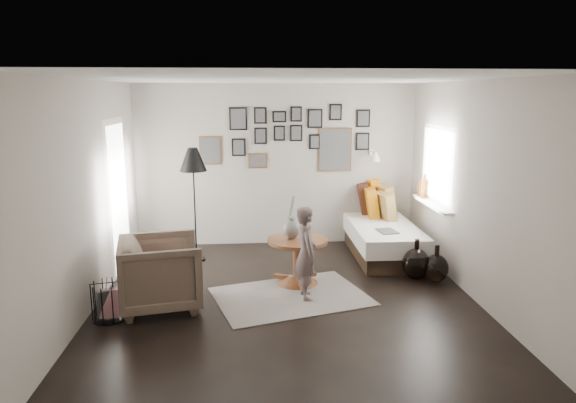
{
  "coord_description": "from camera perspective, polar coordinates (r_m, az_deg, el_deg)",
  "views": [
    {
      "loc": [
        -0.42,
        -5.83,
        2.44
      ],
      "look_at": [
        0.05,
        0.5,
        1.1
      ],
      "focal_mm": 32.0,
      "sensor_mm": 36.0,
      "label": 1
    }
  ],
  "objects": [
    {
      "name": "pedestal_table",
      "position": [
        6.71,
        1.07,
        -6.85
      ],
      "size": [
        0.77,
        0.77,
        0.61
      ],
      "rotation": [
        0.0,
        0.0,
        0.37
      ],
      "color": "brown",
      "rests_on": "ground"
    },
    {
      "name": "vase",
      "position": [
        6.58,
        0.38,
        -2.72
      ],
      "size": [
        0.22,
        0.22,
        0.55
      ],
      "color": "black",
      "rests_on": "pedestal_table"
    },
    {
      "name": "window_right",
      "position": [
        7.77,
        15.35,
        0.3
      ],
      "size": [
        0.15,
        1.32,
        1.3
      ],
      "color": "white",
      "rests_on": "wall_right"
    },
    {
      "name": "candles",
      "position": [
        6.59,
        2.04,
        -2.98
      ],
      "size": [
        0.13,
        0.13,
        0.29
      ],
      "color": "black",
      "rests_on": "pedestal_table"
    },
    {
      "name": "wall_right",
      "position": [
        6.51,
        20.03,
        1.11
      ],
      "size": [
        0.0,
        4.8,
        4.8
      ],
      "primitive_type": "plane",
      "rotation": [
        1.57,
        0.0,
        -1.57
      ],
      "color": "#ABA295",
      "rests_on": "ground"
    },
    {
      "name": "armchair",
      "position": [
        6.14,
        -13.93,
        -7.72
      ],
      "size": [
        1.07,
        1.05,
        0.83
      ],
      "primitive_type": "imported",
      "rotation": [
        0.0,
        0.0,
        1.77
      ],
      "color": "brown",
      "rests_on": "ground"
    },
    {
      "name": "door_left",
      "position": [
        7.39,
        -18.37,
        0.47
      ],
      "size": [
        0.0,
        2.14,
        2.14
      ],
      "color": "white",
      "rests_on": "wall_left"
    },
    {
      "name": "gallery_wall",
      "position": [
        8.27,
        0.68,
        7.08
      ],
      "size": [
        2.74,
        0.03,
        1.08
      ],
      "color": "brown",
      "rests_on": "wall_back"
    },
    {
      "name": "demijohn_small",
      "position": [
        7.07,
        16.13,
        -7.12
      ],
      "size": [
        0.32,
        0.32,
        0.5
      ],
      "color": "black",
      "rests_on": "ground"
    },
    {
      "name": "floor_lamp",
      "position": [
        7.51,
        -10.5,
        4.14
      ],
      "size": [
        0.39,
        0.39,
        1.68
      ],
      "rotation": [
        0.0,
        0.0,
        0.03
      ],
      "color": "black",
      "rests_on": "ground"
    },
    {
      "name": "wall_front",
      "position": [
        3.64,
        2.59,
        -6.33
      ],
      "size": [
        4.5,
        0.0,
        4.5
      ],
      "primitive_type": "plane",
      "rotation": [
        -1.57,
        0.0,
        0.0
      ],
      "color": "#ABA295",
      "rests_on": "ground"
    },
    {
      "name": "magazine_on_daybed",
      "position": [
        7.52,
        10.97,
        -3.26
      ],
      "size": [
        0.29,
        0.36,
        0.02
      ],
      "primitive_type": "cube",
      "rotation": [
        0.0,
        0.0,
        0.17
      ],
      "color": "black",
      "rests_on": "daybed"
    },
    {
      "name": "ceiling",
      "position": [
        5.85,
        -0.13,
        13.49
      ],
      "size": [
        4.8,
        4.8,
        0.0
      ],
      "primitive_type": "plane",
      "rotation": [
        3.14,
        0.0,
        0.0
      ],
      "color": "white",
      "rests_on": "wall_back"
    },
    {
      "name": "wall_back",
      "position": [
        8.32,
        -1.31,
        4.03
      ],
      "size": [
        4.5,
        0.0,
        4.5
      ],
      "primitive_type": "plane",
      "rotation": [
        1.57,
        0.0,
        0.0
      ],
      "color": "#ABA295",
      "rests_on": "ground"
    },
    {
      "name": "daybed",
      "position": [
        8.19,
        10.09,
        -3.16
      ],
      "size": [
        0.95,
        2.25,
        1.07
      ],
      "rotation": [
        0.0,
        0.0,
        -0.01
      ],
      "color": "black",
      "rests_on": "ground"
    },
    {
      "name": "magazine_basket",
      "position": [
        6.05,
        -19.36,
        -10.42
      ],
      "size": [
        0.41,
        0.41,
        0.42
      ],
      "rotation": [
        0.0,
        0.0,
        0.23
      ],
      "color": "black",
      "rests_on": "ground"
    },
    {
      "name": "wall_sconce",
      "position": [
        8.26,
        9.62,
        4.95
      ],
      "size": [
        0.18,
        0.36,
        0.16
      ],
      "color": "white",
      "rests_on": "wall_back"
    },
    {
      "name": "rug",
      "position": [
        6.38,
        0.32,
        -10.49
      ],
      "size": [
        2.07,
        1.71,
        0.01
      ],
      "primitive_type": "cube",
      "rotation": [
        0.0,
        0.0,
        0.29
      ],
      "color": "silver",
      "rests_on": "ground"
    },
    {
      "name": "demijohn_large",
      "position": [
        7.1,
        14.02,
        -6.73
      ],
      "size": [
        0.37,
        0.37,
        0.55
      ],
      "color": "black",
      "rests_on": "ground"
    },
    {
      "name": "wall_left",
      "position": [
        6.22,
        -21.28,
        0.54
      ],
      "size": [
        0.0,
        4.8,
        4.8
      ],
      "primitive_type": "plane",
      "rotation": [
        1.57,
        0.0,
        1.57
      ],
      "color": "#ABA295",
      "rests_on": "ground"
    },
    {
      "name": "armchair_cushion",
      "position": [
        6.16,
        -13.61,
        -6.99
      ],
      "size": [
        0.43,
        0.44,
        0.17
      ],
      "primitive_type": "cube",
      "rotation": [
        -0.21,
        0.0,
        0.16
      ],
      "color": "white",
      "rests_on": "armchair"
    },
    {
      "name": "ground",
      "position": [
        6.33,
        -0.12,
        -10.73
      ],
      "size": [
        4.8,
        4.8,
        0.0
      ],
      "primitive_type": "plane",
      "color": "black",
      "rests_on": "ground"
    },
    {
      "name": "child",
      "position": [
        6.16,
        2.04,
        -5.75
      ],
      "size": [
        0.32,
        0.45,
        1.14
      ],
      "primitive_type": "imported",
      "rotation": [
        0.0,
        0.0,
        1.7
      ],
      "color": "brown",
      "rests_on": "ground"
    }
  ]
}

